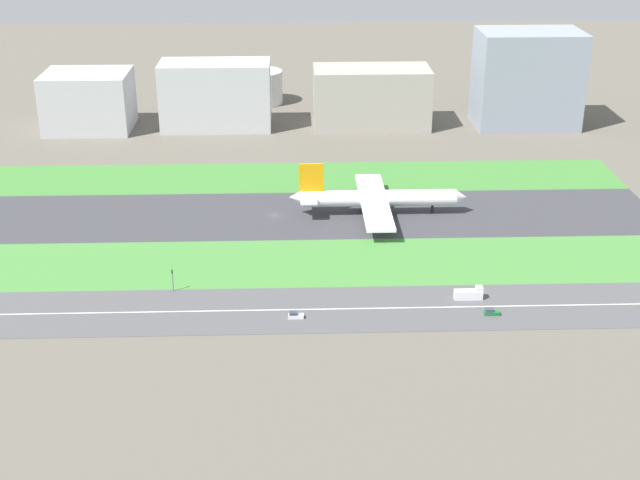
{
  "coord_description": "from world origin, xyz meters",
  "views": [
    {
      "loc": [
        6.4,
        -297.62,
        121.48
      ],
      "look_at": [
        15.38,
        -36.5,
        6.0
      ],
      "focal_mm": 49.14,
      "sensor_mm": 36.0,
      "label": 1
    }
  ],
  "objects_px": {
    "traffic_light": "(173,279)",
    "office_tower": "(371,97)",
    "car_1": "(491,312)",
    "fuel_tank_west": "(259,87)",
    "airliner": "(375,198)",
    "hangar_building": "(216,95)",
    "truck_0": "(469,294)",
    "terminal_building": "(88,101)",
    "cargo_warehouse": "(527,79)",
    "car_2": "(295,315)"
  },
  "relations": [
    {
      "from": "car_2",
      "to": "hangar_building",
      "type": "relative_size",
      "value": 0.08
    },
    {
      "from": "truck_0",
      "to": "office_tower",
      "type": "xyz_separation_m",
      "value": [
        -13.42,
        182.0,
        12.54
      ]
    },
    {
      "from": "terminal_building",
      "to": "office_tower",
      "type": "height_order",
      "value": "office_tower"
    },
    {
      "from": "airliner",
      "to": "hangar_building",
      "type": "relative_size",
      "value": 1.25
    },
    {
      "from": "terminal_building",
      "to": "hangar_building",
      "type": "distance_m",
      "value": 60.75
    },
    {
      "from": "car_1",
      "to": "office_tower",
      "type": "height_order",
      "value": "office_tower"
    },
    {
      "from": "terminal_building",
      "to": "cargo_warehouse",
      "type": "bearing_deg",
      "value": 0.0
    },
    {
      "from": "car_2",
      "to": "traffic_light",
      "type": "bearing_deg",
      "value": -26.08
    },
    {
      "from": "office_tower",
      "to": "cargo_warehouse",
      "type": "bearing_deg",
      "value": 0.0
    },
    {
      "from": "hangar_building",
      "to": "truck_0",
      "type": "bearing_deg",
      "value": -64.19
    },
    {
      "from": "hangar_building",
      "to": "office_tower",
      "type": "distance_m",
      "value": 74.61
    },
    {
      "from": "cargo_warehouse",
      "to": "airliner",
      "type": "bearing_deg",
      "value": -126.18
    },
    {
      "from": "airliner",
      "to": "truck_0",
      "type": "height_order",
      "value": "airliner"
    },
    {
      "from": "fuel_tank_west",
      "to": "car_1",
      "type": "bearing_deg",
      "value": -72.83
    },
    {
      "from": "airliner",
      "to": "hangar_building",
      "type": "bearing_deg",
      "value": 120.09
    },
    {
      "from": "car_1",
      "to": "traffic_light",
      "type": "relative_size",
      "value": 0.61
    },
    {
      "from": "terminal_building",
      "to": "hangar_building",
      "type": "bearing_deg",
      "value": 0.0
    },
    {
      "from": "airliner",
      "to": "terminal_building",
      "type": "height_order",
      "value": "terminal_building"
    },
    {
      "from": "traffic_light",
      "to": "terminal_building",
      "type": "relative_size",
      "value": 0.18
    },
    {
      "from": "car_2",
      "to": "truck_0",
      "type": "height_order",
      "value": "truck_0"
    },
    {
      "from": "car_1",
      "to": "hangar_building",
      "type": "relative_size",
      "value": 0.08
    },
    {
      "from": "hangar_building",
      "to": "fuel_tank_west",
      "type": "xyz_separation_m",
      "value": [
        19.26,
        45.0,
        -7.31
      ]
    },
    {
      "from": "office_tower",
      "to": "fuel_tank_west",
      "type": "bearing_deg",
      "value": 140.88
    },
    {
      "from": "car_2",
      "to": "fuel_tank_west",
      "type": "xyz_separation_m",
      "value": [
        -16.89,
        237.0,
        7.68
      ]
    },
    {
      "from": "car_2",
      "to": "traffic_light",
      "type": "relative_size",
      "value": 0.61
    },
    {
      "from": "truck_0",
      "to": "car_1",
      "type": "bearing_deg",
      "value": -65.98
    },
    {
      "from": "traffic_light",
      "to": "office_tower",
      "type": "distance_m",
      "value": 189.82
    },
    {
      "from": "car_1",
      "to": "cargo_warehouse",
      "type": "height_order",
      "value": "cargo_warehouse"
    },
    {
      "from": "hangar_building",
      "to": "cargo_warehouse",
      "type": "distance_m",
      "value": 149.59
    },
    {
      "from": "traffic_light",
      "to": "hangar_building",
      "type": "distance_m",
      "value": 174.39
    },
    {
      "from": "cargo_warehouse",
      "to": "office_tower",
      "type": "bearing_deg",
      "value": 180.0
    },
    {
      "from": "airliner",
      "to": "traffic_light",
      "type": "distance_m",
      "value": 89.73
    },
    {
      "from": "car_2",
      "to": "office_tower",
      "type": "distance_m",
      "value": 196.26
    },
    {
      "from": "hangar_building",
      "to": "fuel_tank_west",
      "type": "distance_m",
      "value": 49.49
    },
    {
      "from": "truck_0",
      "to": "fuel_tank_west",
      "type": "xyz_separation_m",
      "value": [
        -68.75,
        227.0,
        6.93
      ]
    },
    {
      "from": "hangar_building",
      "to": "fuel_tank_west",
      "type": "height_order",
      "value": "hangar_building"
    },
    {
      "from": "office_tower",
      "to": "car_1",
      "type": "bearing_deg",
      "value": -84.68
    },
    {
      "from": "car_2",
      "to": "fuel_tank_west",
      "type": "relative_size",
      "value": 0.18
    },
    {
      "from": "airliner",
      "to": "hangar_building",
      "type": "distance_m",
      "value": 132.11
    },
    {
      "from": "car_2",
      "to": "truck_0",
      "type": "bearing_deg",
      "value": -169.09
    },
    {
      "from": "car_2",
      "to": "cargo_warehouse",
      "type": "relative_size",
      "value": 0.09
    },
    {
      "from": "fuel_tank_west",
      "to": "airliner",
      "type": "bearing_deg",
      "value": -73.6
    },
    {
      "from": "truck_0",
      "to": "terminal_building",
      "type": "xyz_separation_m",
      "value": [
        -148.72,
        182.0,
        11.98
      ]
    },
    {
      "from": "car_2",
      "to": "terminal_building",
      "type": "height_order",
      "value": "terminal_building"
    },
    {
      "from": "traffic_light",
      "to": "cargo_warehouse",
      "type": "height_order",
      "value": "cargo_warehouse"
    },
    {
      "from": "car_1",
      "to": "office_tower",
      "type": "xyz_separation_m",
      "value": [
        -17.88,
        192.0,
        13.29
      ]
    },
    {
      "from": "traffic_light",
      "to": "cargo_warehouse",
      "type": "relative_size",
      "value": 0.15
    },
    {
      "from": "car_1",
      "to": "fuel_tank_west",
      "type": "xyz_separation_m",
      "value": [
        -73.21,
        237.0,
        7.68
      ]
    },
    {
      "from": "car_1",
      "to": "fuel_tank_west",
      "type": "distance_m",
      "value": 248.17
    },
    {
      "from": "terminal_building",
      "to": "hangar_building",
      "type": "relative_size",
      "value": 0.77
    }
  ]
}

